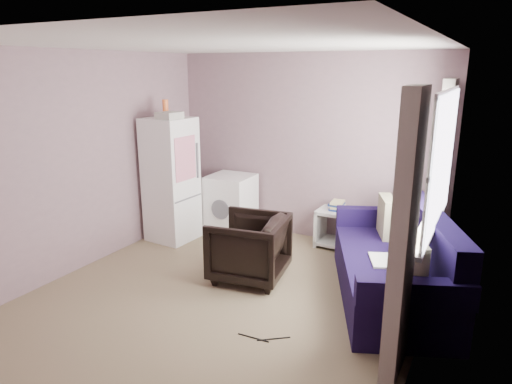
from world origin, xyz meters
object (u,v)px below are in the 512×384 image
(armchair, at_px, (249,244))
(sofa, at_px, (397,267))
(fridge, at_px, (171,179))
(washing_machine, at_px, (231,203))
(side_table, at_px, (336,225))

(armchair, xyz_separation_m, sofa, (1.55, 0.30, -0.06))
(armchair, bearing_deg, fridge, -120.46)
(washing_machine, xyz_separation_m, side_table, (1.50, 0.20, -0.14))
(washing_machine, height_order, side_table, washing_machine)
(washing_machine, distance_m, sofa, 2.65)
(armchair, relative_size, side_table, 1.29)
(armchair, relative_size, fridge, 0.42)
(sofa, bearing_deg, washing_machine, 137.78)
(armchair, relative_size, sofa, 0.35)
(armchair, xyz_separation_m, washing_machine, (-0.95, 1.18, 0.04))
(side_table, distance_m, sofa, 1.48)
(sofa, bearing_deg, armchair, 168.10)
(sofa, bearing_deg, fridge, 151.80)
(armchair, distance_m, side_table, 1.50)
(fridge, distance_m, side_table, 2.29)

